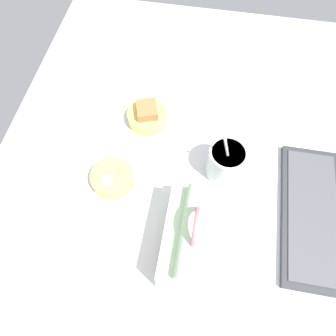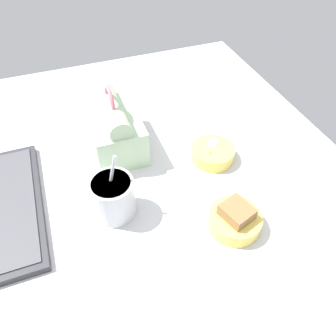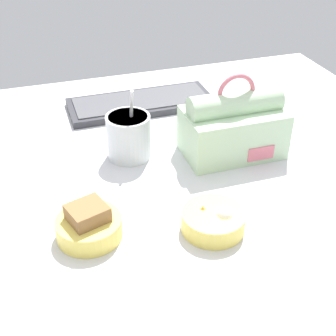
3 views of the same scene
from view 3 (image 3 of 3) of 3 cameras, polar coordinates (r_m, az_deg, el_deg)
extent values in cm
cube|color=silver|center=(99.15, -2.64, -1.44)|extent=(140.00, 110.00, 2.00)
cube|color=#2D2D33|center=(126.75, -3.28, 7.89)|extent=(38.42, 14.94, 1.80)
cube|color=#47474C|center=(126.30, -3.30, 8.32)|extent=(35.35, 12.25, 0.30)
cube|color=#B7D6AD|center=(104.66, 7.91, 4.35)|extent=(21.70, 13.02, 10.50)
cylinder|color=#B7D6AD|center=(101.51, 8.20, 7.71)|extent=(20.62, 5.77, 5.77)
cube|color=#DB707F|center=(102.44, 11.27, 1.75)|extent=(6.08, 0.30, 3.15)
torus|color=#DB707F|center=(100.42, 8.32, 9.04)|extent=(8.60, 1.00, 8.60)
cylinder|color=silver|center=(103.00, -4.80, 3.85)|extent=(9.73, 9.73, 9.88)
cylinder|color=orange|center=(100.78, -4.93, 6.14)|extent=(8.56, 8.56, 0.60)
cylinder|color=silver|center=(99.87, -4.49, 6.77)|extent=(0.70, 3.43, 11.19)
cylinder|color=#EFD65B|center=(83.71, -9.58, -7.18)|extent=(11.63, 11.63, 3.76)
cube|color=olive|center=(82.38, -9.72, -6.10)|extent=(7.88, 7.50, 5.26)
cylinder|color=#EFD65B|center=(84.40, 5.53, -6.44)|extent=(11.45, 11.45, 3.66)
ellipsoid|color=white|center=(83.57, 6.89, -5.88)|extent=(3.12, 3.12, 3.66)
cone|color=#EFBC47|center=(84.44, 4.25, -5.46)|extent=(5.17, 5.17, 3.11)
sphere|color=black|center=(82.06, 6.71, -7.79)|extent=(1.37, 1.37, 1.37)
sphere|color=black|center=(82.67, 6.83, -7.43)|extent=(1.37, 1.37, 1.37)
sphere|color=black|center=(83.25, 6.64, -7.07)|extent=(1.37, 1.37, 1.37)
camera|label=1|loc=(1.05, 28.41, 43.81)|focal=35.00mm
camera|label=2|loc=(0.96, -41.55, 30.17)|focal=35.00mm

